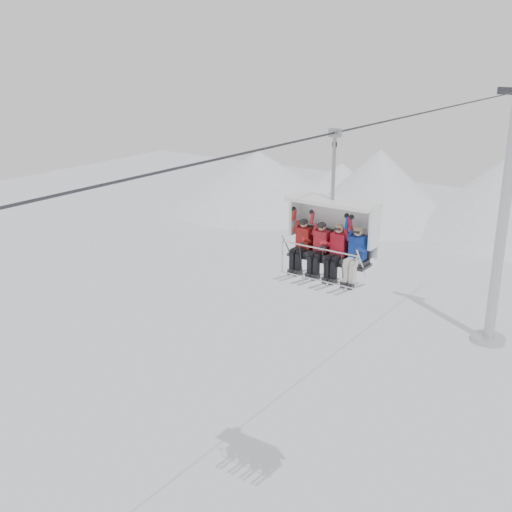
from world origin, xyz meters
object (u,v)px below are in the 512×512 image
Objects in this scene: chairlift_carrier at (334,228)px; skier_center_left at (320,247)px; lift_tower_right at (501,240)px; skier_center_right at (337,249)px; skier_far_left at (302,243)px; skier_far_right at (356,253)px.

chairlift_carrier reaches higher than skier_center_left.
lift_tower_right reaches higher than skier_center_left.
lift_tower_right reaches higher than skier_center_right.
chairlift_carrier is 2.36× the size of skier_center_right.
chairlift_carrier is at bearing 52.10° from skier_center_left.
skier_center_right is at bearing -89.10° from lift_tower_right.
skier_far_left is 1.11m from skier_center_right.
lift_tower_right is 7.99× the size of skier_far_left.
chairlift_carrier is 1.02m from skier_far_right.
skier_far_right reaches higher than skier_center_right.
skier_far_right reaches higher than skier_center_left.
lift_tower_right reaches higher than chairlift_carrier.
chairlift_carrier is 2.36× the size of skier_far_right.
skier_far_left is (-0.81, -0.31, -0.49)m from chairlift_carrier.
skier_center_left is 1.00× the size of skier_far_right.
skier_far_left is 1.00× the size of skier_far_right.
chairlift_carrier is at bearing 160.35° from skier_far_right.
skier_far_right is at bearing 0.12° from skier_center_right.
skier_center_right is at bearing -46.28° from chairlift_carrier.
skier_far_right is at bearing -19.65° from chairlift_carrier.
skier_far_left is (-0.81, -18.63, 4.43)m from lift_tower_right.
skier_far_right is (0.56, 0.00, 0.00)m from skier_center_right.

